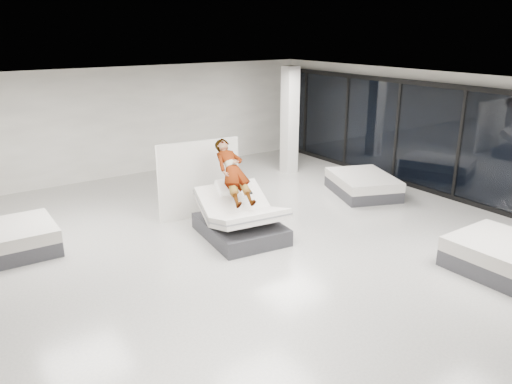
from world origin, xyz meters
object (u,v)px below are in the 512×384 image
(divider_panel, at_px, (199,179))
(flat_bed_left_far, at_px, (0,242))
(remote, at_px, (250,192))
(flat_bed_right_far, at_px, (363,185))
(hero_bed, at_px, (240,220))
(person, at_px, (233,179))
(column, at_px, (290,120))

(divider_panel, distance_m, flat_bed_left_far, 4.31)
(remote, distance_m, flat_bed_right_far, 4.15)
(flat_bed_right_far, height_order, flat_bed_left_far, flat_bed_left_far)
(remote, bearing_deg, divider_panel, 107.33)
(hero_bed, height_order, person, person)
(flat_bed_left_far, bearing_deg, column, 10.44)
(hero_bed, relative_size, divider_panel, 1.05)
(flat_bed_right_far, bearing_deg, column, 95.67)
(person, height_order, flat_bed_right_far, person)
(remote, distance_m, divider_panel, 1.69)
(remote, relative_size, divider_panel, 0.07)
(hero_bed, bearing_deg, remote, -17.92)
(flat_bed_left_far, height_order, column, column)
(hero_bed, distance_m, flat_bed_left_far, 4.74)
(hero_bed, height_order, flat_bed_left_far, hero_bed)
(remote, height_order, divider_panel, divider_panel)
(divider_panel, distance_m, column, 4.52)
(flat_bed_right_far, bearing_deg, person, -176.47)
(hero_bed, height_order, divider_panel, divider_panel)
(flat_bed_right_far, relative_size, column, 0.72)
(column, bearing_deg, hero_bed, -139.36)
(column, bearing_deg, divider_panel, -155.92)
(remote, height_order, flat_bed_right_far, remote)
(flat_bed_left_far, bearing_deg, remote, -23.05)
(flat_bed_right_far, bearing_deg, divider_panel, 166.76)
(divider_panel, relative_size, flat_bed_right_far, 0.86)
(remote, xyz_separation_m, column, (3.76, 3.48, 0.61))
(hero_bed, bearing_deg, flat_bed_right_far, 7.56)
(flat_bed_right_far, xyz_separation_m, flat_bed_left_far, (-8.61, 1.31, 0.01))
(hero_bed, xyz_separation_m, divider_panel, (-0.10, 1.59, 0.54))
(divider_panel, height_order, flat_bed_right_far, divider_panel)
(hero_bed, relative_size, flat_bed_right_far, 0.90)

